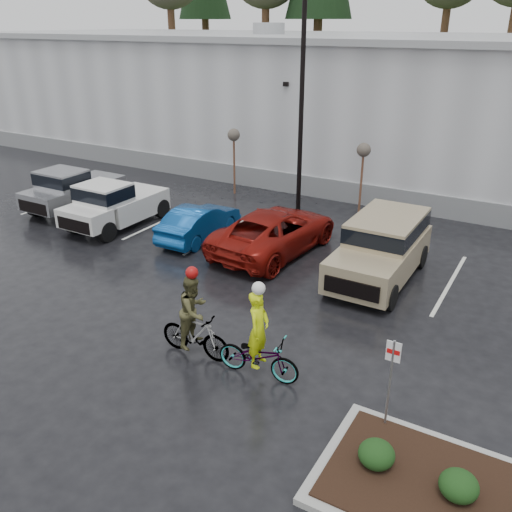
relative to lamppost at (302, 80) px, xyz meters
The scene contains 16 objects.
ground 13.87m from the lamppost, 71.57° to the right, with size 120.00×120.00×0.00m, color black.
warehouse 10.95m from the lamppost, 68.18° to the left, with size 60.50×15.50×7.20m.
wooded_ridge 33.35m from the lamppost, 83.09° to the left, with size 80.00×25.00×6.00m, color #2C421B.
lamppost is the anchor object (origin of this frame).
sapling_west 5.07m from the lamppost, 165.96° to the left, with size 0.60×0.60×3.20m.
sapling_mid 4.00m from the lamppost, 21.80° to the left, with size 0.60×0.60×3.20m.
shrub_a 16.15m from the lamppost, 58.39° to the right, with size 0.70×0.70×0.52m, color black.
shrub_b 16.94m from the lamppost, 53.84° to the right, with size 0.70×0.70×0.52m, color black.
fire_lane_sign 14.78m from the lamppost, 56.54° to the right, with size 0.30×0.05×2.20m.
pickup_silver 10.99m from the lamppost, 153.37° to the right, with size 2.10×5.20×1.96m, color #96989D, non-canonical shape.
pickup_white 9.02m from the lamppost, 138.47° to the right, with size 2.10×5.20×1.96m, color silver, non-canonical shape.
car_blue 7.22m from the lamppost, 112.23° to the right, with size 1.42×4.08×1.34m, color navy.
car_red 6.73m from the lamppost, 74.85° to the right, with size 2.66×5.76×1.60m, color maroon.
suv_tan 8.58m from the lamppost, 42.42° to the right, with size 2.20×5.10×2.06m, color #9C8B69, non-canonical shape.
cyclist_hivis 13.30m from the lamppost, 68.38° to the right, with size 2.15×0.91×2.53m.
cyclist_olive 12.78m from the lamppost, 76.72° to the right, with size 1.95×0.94×2.51m.
Camera 1 is at (5.98, -8.95, 7.94)m, focal length 38.00 mm.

